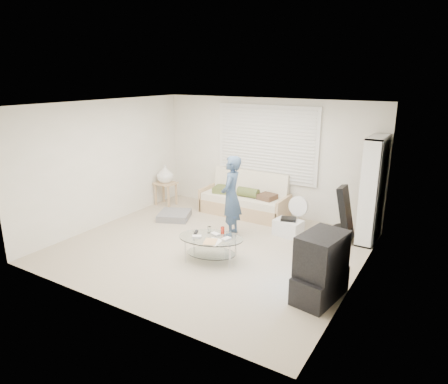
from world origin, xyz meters
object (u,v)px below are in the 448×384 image
Objects in this scene: futon_sofa at (245,201)px; tv_unit at (321,267)px; bookshelf at (373,190)px; coffee_table at (211,242)px.

tv_unit reaches higher than futon_sofa.
coffee_table is (-2.04, -2.20, -0.65)m from bookshelf.
bookshelf reaches higher than tv_unit.
tv_unit is (-0.13, -2.42, -0.51)m from bookshelf.
futon_sofa is at bearing 104.74° from coffee_table.
coffee_table is at bearing -132.86° from bookshelf.
tv_unit is at bearing -44.83° from futon_sofa.
futon_sofa is at bearing 178.25° from bookshelf.
futon_sofa is 1.56× the size of coffee_table.
futon_sofa is at bearing 135.17° from tv_unit.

